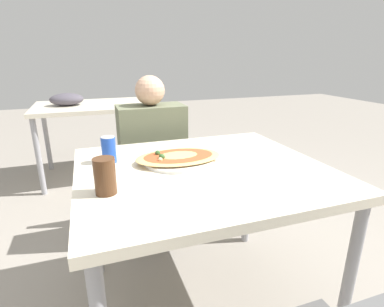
# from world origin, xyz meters

# --- Properties ---
(ground_plane) EXTENTS (14.00, 14.00, 0.00)m
(ground_plane) POSITION_xyz_m (0.00, 0.00, 0.00)
(ground_plane) COLOR gray
(dining_table) EXTENTS (1.10, 0.97, 0.77)m
(dining_table) POSITION_xyz_m (0.00, 0.00, 0.70)
(dining_table) COLOR beige
(dining_table) RESTS_ON ground_plane
(chair_far_seated) EXTENTS (0.40, 0.40, 0.89)m
(chair_far_seated) POSITION_xyz_m (-0.08, 0.82, 0.50)
(chair_far_seated) COLOR #4C4C4C
(chair_far_seated) RESTS_ON ground_plane
(person_seated) EXTENTS (0.43, 0.26, 1.14)m
(person_seated) POSITION_xyz_m (-0.08, 0.70, 0.67)
(person_seated) COLOR #2D2D38
(person_seated) RESTS_ON ground_plane
(pizza_main) EXTENTS (0.41, 0.33, 0.05)m
(pizza_main) POSITION_xyz_m (-0.08, 0.11, 0.79)
(pizza_main) COLOR white
(pizza_main) RESTS_ON dining_table
(soda_can) EXTENTS (0.07, 0.07, 0.12)m
(soda_can) POSITION_xyz_m (-0.39, 0.21, 0.83)
(soda_can) COLOR #1E47B2
(soda_can) RESTS_ON dining_table
(drink_glass) EXTENTS (0.08, 0.08, 0.14)m
(drink_glass) POSITION_xyz_m (-0.43, -0.13, 0.84)
(drink_glass) COLOR #4C2D19
(drink_glass) RESTS_ON dining_table
(background_table) EXTENTS (1.10, 0.80, 0.89)m
(background_table) POSITION_xyz_m (-0.47, 2.06, 0.71)
(background_table) COLOR beige
(background_table) RESTS_ON ground_plane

